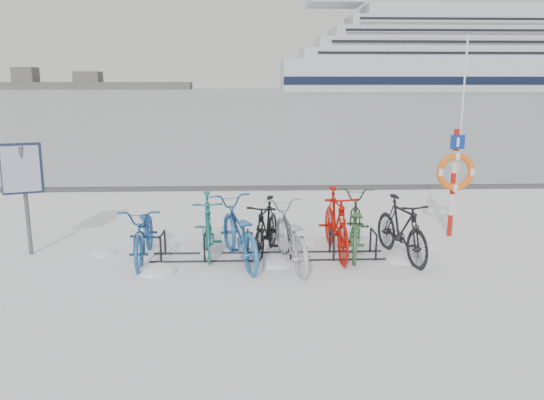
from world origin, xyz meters
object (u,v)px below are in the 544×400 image
at_px(cruise_ferry, 458,59).
at_px(info_board, 23,175).
at_px(bike_rack, 269,247).
at_px(lifebuoy_station, 455,172).

bearing_deg(cruise_ferry, info_board, -112.84).
height_order(bike_rack, info_board, info_board).
bearing_deg(lifebuoy_station, cruise_ferry, 69.08).
distance_m(bike_rack, cruise_ferry, 206.68).
bearing_deg(bike_rack, lifebuoy_station, 17.60).
bearing_deg(bike_rack, info_board, 175.82).
xyz_separation_m(bike_rack, info_board, (-4.15, 0.30, 1.22)).
relative_size(bike_rack, lifebuoy_station, 1.06).
bearing_deg(bike_rack, cruise_ferry, 68.26).
bearing_deg(info_board, cruise_ferry, 48.00).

